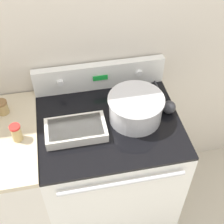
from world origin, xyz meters
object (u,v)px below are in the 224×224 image
at_px(mixing_bowl, 136,107).
at_px(spice_jar_red_cap, 16,133).
at_px(ladle, 168,106).
at_px(spice_jar_brown_cap, 2,107).
at_px(casserole_dish, 76,130).

distance_m(mixing_bowl, spice_jar_red_cap, 0.65).
relative_size(ladle, spice_jar_brown_cap, 4.10).
relative_size(casserole_dish, spice_jar_brown_cap, 3.98).
height_order(spice_jar_red_cap, spice_jar_brown_cap, spice_jar_red_cap).
bearing_deg(spice_jar_red_cap, ladle, 4.40).
bearing_deg(spice_jar_red_cap, mixing_bowl, 3.54).
distance_m(spice_jar_red_cap, spice_jar_brown_cap, 0.23).
relative_size(mixing_bowl, spice_jar_red_cap, 3.13).
xyz_separation_m(ladle, spice_jar_brown_cap, (-0.93, 0.15, 0.02)).
bearing_deg(spice_jar_brown_cap, spice_jar_red_cap, -68.95).
bearing_deg(ladle, spice_jar_red_cap, -175.60).
distance_m(ladle, spice_jar_brown_cap, 0.94).
relative_size(casserole_dish, ladle, 0.97).
bearing_deg(mixing_bowl, ladle, 7.16).
xyz_separation_m(mixing_bowl, casserole_dish, (-0.34, -0.05, -0.05)).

